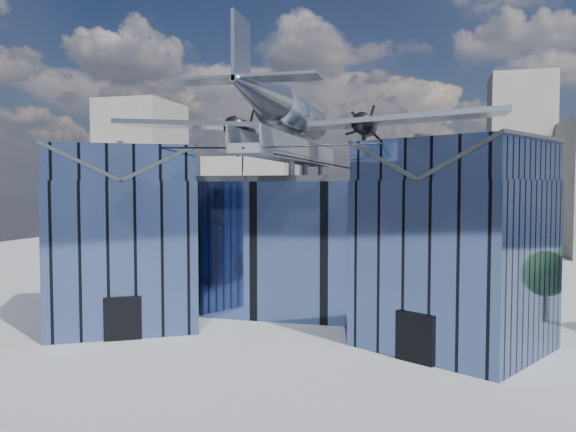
# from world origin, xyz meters

# --- Properties ---
(ground_plane) EXTENTS (120.00, 120.00, 0.00)m
(ground_plane) POSITION_xyz_m (0.00, 0.00, 0.00)
(ground_plane) COLOR gray
(museum) EXTENTS (32.88, 24.50, 17.60)m
(museum) POSITION_xyz_m (0.00, 5.82, 5.54)
(museum) COLOR #465C90
(museum) RESTS_ON ground
(bg_towers) EXTENTS (77.00, 24.50, 26.00)m
(bg_towers) POSITION_xyz_m (1.45, 50.49, 10.01)
(bg_towers) COLOR gray
(bg_towers) RESTS_ON ground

